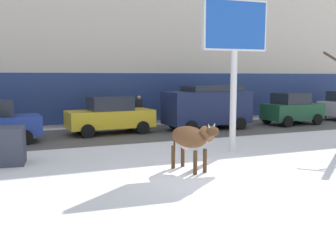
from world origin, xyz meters
TOP-DOWN VIEW (x-y plane):
  - ground_plane at (0.00, 0.00)m, footprint 120.00×120.00m
  - road_strip at (0.00, 8.88)m, footprint 60.00×5.60m
  - building_facade at (0.00, 15.36)m, footprint 44.00×6.10m
  - cow_brown at (-0.32, 0.97)m, footprint 0.97×1.93m
  - billboard at (2.51, 3.11)m, footprint 2.53×0.40m
  - car_yellow_sedan at (-0.61, 9.32)m, footprint 4.30×2.18m
  - car_navy_van at (4.58, 8.87)m, footprint 4.71×2.33m
  - car_darkgreen_hatchback at (10.12, 8.73)m, footprint 3.60×2.09m
  - pedestrian_near_billboard at (1.63, 11.53)m, footprint 0.36×0.24m

SIDE VIEW (x-z plane):
  - ground_plane at x=0.00m, z-range 0.00..0.00m
  - road_strip at x=0.00m, z-range 0.00..0.01m
  - pedestrian_near_billboard at x=1.63m, z-range 0.01..1.74m
  - car_yellow_sedan at x=-0.61m, z-range -0.01..1.83m
  - car_darkgreen_hatchback at x=10.12m, z-range 0.00..1.86m
  - cow_brown at x=-0.32m, z-range 0.22..1.76m
  - car_navy_van at x=4.58m, z-range 0.08..2.40m
  - billboard at x=2.51m, z-range 1.53..7.09m
  - building_facade at x=0.00m, z-range -0.02..12.98m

